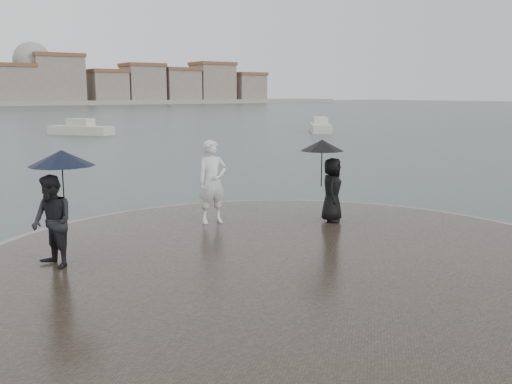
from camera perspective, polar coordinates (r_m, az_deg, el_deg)
ground at (r=8.26m, az=19.25°, el=-14.87°), size 400.00×400.00×0.00m
kerb_ring at (r=10.52m, az=3.92°, el=-7.97°), size 12.50×12.50×0.32m
quay_tip at (r=10.51m, az=3.93°, el=-7.86°), size 11.90×11.90×0.36m
statue at (r=13.32m, az=-4.38°, el=1.02°), size 0.77×0.56×1.95m
visitor_left at (r=10.50m, az=-19.45°, el=-0.89°), size 1.23×1.15×2.04m
visitor_right at (r=13.48m, az=7.28°, el=1.70°), size 1.20×1.05×1.95m
boats at (r=48.58m, az=-5.17°, el=6.32°), size 22.93×13.54×1.50m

